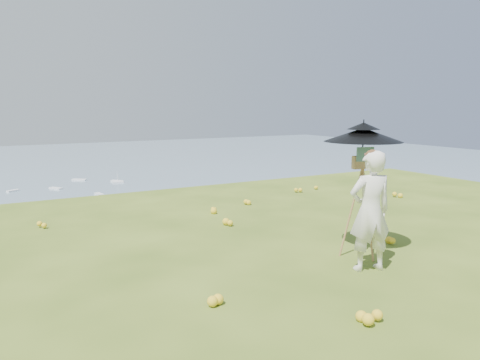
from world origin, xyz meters
TOP-DOWN VIEW (x-y plane):
  - ground at (0.00, 0.00)m, footprint 14.00×14.00m
  - shoreline_tier at (0.00, 75.00)m, footprint 170.00×28.00m
  - slope_trees at (0.00, 35.00)m, footprint 110.00×50.00m
  - harbor_town at (0.00, 75.00)m, footprint 110.00×22.00m
  - wildflowers at (0.00, 0.25)m, footprint 10.00×10.50m
  - painter at (-1.31, -0.33)m, footprint 0.69×0.54m
  - field_easel at (-0.98, 0.18)m, footprint 0.78×0.78m
  - sun_umbrella at (-0.97, 0.21)m, footprint 1.40×1.40m
  - painter_cap at (-1.31, -0.33)m, footprint 0.27×0.29m

SIDE VIEW (x-z plane):
  - shoreline_tier at x=0.00m, z-range -40.00..-32.00m
  - harbor_town at x=0.00m, z-range -32.00..-27.00m
  - slope_trees at x=0.00m, z-range -18.00..-12.00m
  - ground at x=0.00m, z-range 0.00..0.00m
  - wildflowers at x=0.00m, z-range 0.00..0.12m
  - field_easel at x=-0.98m, z-range 0.00..1.65m
  - painter at x=-1.31m, z-range 0.00..1.66m
  - painter_cap at x=-1.31m, z-range 1.57..1.67m
  - sun_umbrella at x=-0.97m, z-range 1.36..2.05m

